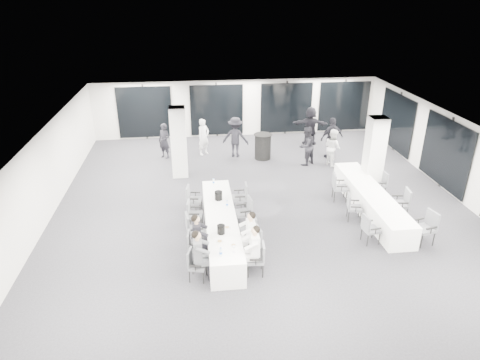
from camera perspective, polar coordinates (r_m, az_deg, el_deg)
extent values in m
cube|color=#222227|center=(14.65, 3.03, -3.88)|extent=(14.00, 16.00, 0.02)
cube|color=silver|center=(13.55, 3.29, 6.69)|extent=(14.00, 16.00, 0.02)
cube|color=beige|center=(14.64, -25.01, -0.18)|extent=(0.02, 16.00, 2.80)
cube|color=beige|center=(16.68, 27.64, 2.18)|extent=(0.02, 16.00, 2.80)
cube|color=beige|center=(21.56, -0.46, 9.55)|extent=(14.00, 0.02, 2.80)
cube|color=black|center=(21.51, -0.43, 9.38)|extent=(13.60, 0.06, 2.50)
cube|color=black|center=(17.43, 25.69, 3.27)|extent=(0.06, 14.00, 2.50)
cube|color=silver|center=(16.85, -8.17, 5.01)|extent=(0.60, 0.60, 2.80)
cube|color=silver|center=(16.13, 17.43, 3.22)|extent=(0.60, 0.60, 2.80)
cube|color=white|center=(12.87, -2.55, -6.20)|extent=(0.90, 5.00, 0.75)
cube|color=white|center=(14.98, 17.00, -2.68)|extent=(0.90, 5.00, 0.75)
cylinder|color=black|center=(18.72, 3.05, 4.47)|extent=(0.70, 0.70, 1.10)
cylinder|color=black|center=(18.54, 3.09, 6.07)|extent=(0.80, 0.80, 0.02)
cube|color=#515358|center=(11.20, -5.67, -11.32)|extent=(0.51, 0.52, 0.07)
cube|color=#515358|center=(11.10, -6.74, -10.19)|extent=(0.16, 0.42, 0.41)
cylinder|color=black|center=(11.51, -6.32, -11.61)|extent=(0.03, 0.03, 0.37)
cylinder|color=black|center=(11.23, -6.75, -12.67)|extent=(0.03, 0.03, 0.37)
cylinder|color=black|center=(11.44, -4.52, -11.78)|extent=(0.03, 0.03, 0.37)
cylinder|color=black|center=(11.15, -4.91, -12.86)|extent=(0.03, 0.03, 0.37)
cube|color=black|center=(11.29, -5.45, -10.03)|extent=(0.31, 0.11, 0.04)
cube|color=black|center=(10.93, -5.97, -11.34)|extent=(0.31, 0.11, 0.04)
cube|color=#515358|center=(11.86, -5.79, -8.95)|extent=(0.47, 0.49, 0.08)
cube|color=#515358|center=(11.74, -6.86, -7.90)|extent=(0.10, 0.44, 0.44)
cylinder|color=black|center=(12.16, -6.58, -9.37)|extent=(0.03, 0.03, 0.39)
cylinder|color=black|center=(11.85, -6.73, -10.38)|extent=(0.03, 0.03, 0.39)
cylinder|color=black|center=(12.13, -4.78, -9.37)|extent=(0.03, 0.03, 0.39)
cylinder|color=black|center=(11.82, -4.87, -10.39)|extent=(0.03, 0.03, 0.39)
cube|color=black|center=(11.97, -5.74, -7.68)|extent=(0.32, 0.07, 0.04)
cube|color=black|center=(11.58, -5.90, -8.92)|extent=(0.32, 0.07, 0.04)
cube|color=#515358|center=(12.54, -5.89, -6.67)|extent=(0.55, 0.57, 0.09)
cube|color=#515358|center=(12.37, -7.03, -5.65)|extent=(0.13, 0.49, 0.49)
cylinder|color=black|center=(12.83, -6.93, -7.29)|extent=(0.04, 0.04, 0.44)
cylinder|color=black|center=(12.48, -6.67, -8.29)|extent=(0.04, 0.04, 0.44)
cylinder|color=black|center=(12.88, -5.04, -7.08)|extent=(0.04, 0.04, 0.44)
cylinder|color=black|center=(12.52, -4.72, -8.07)|extent=(0.04, 0.04, 0.44)
cube|color=black|center=(12.68, -6.11, -5.36)|extent=(0.36, 0.09, 0.04)
cube|color=black|center=(12.22, -5.74, -6.57)|extent=(0.36, 0.09, 0.04)
cube|color=#515358|center=(13.45, -5.99, -4.65)|extent=(0.49, 0.50, 0.08)
cube|color=#515358|center=(13.35, -6.92, -3.68)|extent=(0.11, 0.44, 0.43)
cylinder|color=black|center=(13.74, -6.64, -5.10)|extent=(0.03, 0.03, 0.39)
cylinder|color=black|center=(13.42, -6.83, -5.89)|extent=(0.03, 0.03, 0.39)
cylinder|color=black|center=(13.70, -5.08, -5.12)|extent=(0.03, 0.03, 0.39)
cylinder|color=black|center=(13.38, -5.23, -5.92)|extent=(0.03, 0.03, 0.39)
cube|color=black|center=(13.57, -5.91, -3.58)|extent=(0.32, 0.08, 0.04)
cube|color=black|center=(13.16, -6.13, -4.54)|extent=(0.32, 0.08, 0.04)
cube|color=#515358|center=(14.30, -6.08, -2.69)|extent=(0.52, 0.54, 0.08)
cube|color=#515358|center=(14.21, -6.99, -1.71)|extent=(0.13, 0.46, 0.45)
cylinder|color=black|center=(14.61, -6.69, -3.16)|extent=(0.04, 0.04, 0.40)
cylinder|color=black|center=(14.27, -6.93, -3.89)|extent=(0.04, 0.04, 0.40)
cylinder|color=black|center=(14.56, -5.16, -3.20)|extent=(0.04, 0.04, 0.40)
cylinder|color=black|center=(14.21, -5.36, -3.94)|extent=(0.04, 0.04, 0.40)
cube|color=black|center=(14.44, -5.97, -1.65)|extent=(0.34, 0.09, 0.04)
cube|color=black|center=(14.01, -6.25, -2.54)|extent=(0.34, 0.09, 0.04)
cube|color=#515358|center=(11.34, 2.04, -10.58)|extent=(0.47, 0.49, 0.08)
cube|color=#515358|center=(11.21, 3.13, -9.49)|extent=(0.09, 0.44, 0.43)
cylinder|color=black|center=(11.33, 3.06, -12.06)|extent=(0.03, 0.03, 0.39)
cylinder|color=black|center=(11.64, 2.91, -10.96)|extent=(0.03, 0.03, 0.39)
cylinder|color=black|center=(11.31, 1.11, -12.11)|extent=(0.03, 0.03, 0.39)
cylinder|color=black|center=(11.62, 1.02, -11.00)|extent=(0.03, 0.03, 0.39)
cube|color=black|center=(11.06, 2.13, -10.60)|extent=(0.32, 0.07, 0.04)
cube|color=black|center=(11.44, 1.98, -9.25)|extent=(0.32, 0.07, 0.04)
cube|color=#515358|center=(11.93, 1.51, -8.53)|extent=(0.53, 0.55, 0.08)
cube|color=#515358|center=(11.85, 2.51, -7.28)|extent=(0.14, 0.45, 0.45)
cylinder|color=black|center=(11.97, 2.70, -9.81)|extent=(0.04, 0.04, 0.40)
cylinder|color=black|center=(12.27, 2.06, -8.84)|extent=(0.04, 0.04, 0.40)
cylinder|color=black|center=(11.86, 0.91, -10.14)|extent=(0.04, 0.04, 0.40)
cylinder|color=black|center=(12.16, 0.31, -9.15)|extent=(0.04, 0.04, 0.40)
cube|color=black|center=(11.65, 1.92, -8.46)|extent=(0.33, 0.10, 0.04)
cube|color=black|center=(12.04, 1.13, -7.27)|extent=(0.33, 0.10, 0.04)
cube|color=#515358|center=(12.59, 1.01, -6.75)|extent=(0.48, 0.49, 0.07)
cube|color=#515358|center=(12.51, 1.91, -5.66)|extent=(0.11, 0.42, 0.42)
cylinder|color=black|center=(12.60, 2.04, -7.93)|extent=(0.03, 0.03, 0.37)
cylinder|color=black|center=(12.90, 1.57, -7.09)|extent=(0.03, 0.03, 0.37)
cylinder|color=black|center=(12.51, 0.42, -8.16)|extent=(0.03, 0.03, 0.37)
cylinder|color=black|center=(12.81, -0.01, -7.31)|extent=(0.03, 0.03, 0.37)
cube|color=black|center=(12.32, 1.31, -6.67)|extent=(0.31, 0.08, 0.04)
cube|color=black|center=(12.70, 0.74, -5.64)|extent=(0.31, 0.08, 0.04)
cube|color=#515358|center=(13.43, 0.44, -4.40)|extent=(0.53, 0.54, 0.08)
cube|color=#515358|center=(13.36, 1.35, -3.27)|extent=(0.13, 0.46, 0.46)
cylinder|color=black|center=(13.44, 1.49, -5.60)|extent=(0.04, 0.04, 0.41)
cylinder|color=black|center=(13.77, 1.02, -4.80)|extent=(0.04, 0.04, 0.41)
cylinder|color=black|center=(13.34, -0.16, -5.83)|extent=(0.04, 0.04, 0.41)
cylinder|color=black|center=(13.68, -0.60, -5.02)|extent=(0.04, 0.04, 0.41)
cube|color=black|center=(13.14, 0.73, -4.26)|extent=(0.34, 0.09, 0.04)
cube|color=black|center=(13.57, 0.16, -3.28)|extent=(0.34, 0.09, 0.04)
cube|color=#515358|center=(14.34, -0.08, -2.41)|extent=(0.48, 0.50, 0.08)
cube|color=#515358|center=(14.24, 0.81, -1.41)|extent=(0.08, 0.46, 0.46)
cylinder|color=black|center=(14.29, 0.79, -3.63)|extent=(0.04, 0.04, 0.41)
cylinder|color=black|center=(14.65, 0.65, -2.89)|extent=(0.04, 0.04, 0.41)
cylinder|color=black|center=(14.27, -0.82, -3.69)|extent=(0.04, 0.04, 0.41)
cylinder|color=black|center=(14.62, -0.92, -2.95)|extent=(0.04, 0.04, 0.41)
cube|color=black|center=(14.04, 0.00, -2.25)|extent=(0.34, 0.05, 0.04)
cube|color=black|center=(14.49, -0.15, -1.36)|extent=(0.34, 0.05, 0.04)
cube|color=#515358|center=(13.18, 17.09, -6.34)|extent=(0.48, 0.50, 0.08)
cube|color=#515358|center=(12.96, 16.43, -5.52)|extent=(0.11, 0.44, 0.43)
cylinder|color=black|center=(13.34, 15.87, -6.93)|extent=(0.03, 0.03, 0.39)
cylinder|color=black|center=(13.07, 16.65, -7.74)|extent=(0.03, 0.03, 0.39)
cylinder|color=black|center=(13.52, 17.27, -6.68)|extent=(0.03, 0.03, 0.39)
cylinder|color=black|center=(13.25, 18.07, -7.47)|extent=(0.03, 0.03, 0.39)
cube|color=black|center=(13.28, 16.67, -5.26)|extent=(0.32, 0.08, 0.04)
cube|color=black|center=(12.93, 17.68, -6.24)|extent=(0.32, 0.08, 0.04)
cube|color=#515358|center=(14.26, 15.03, -3.63)|extent=(0.52, 0.54, 0.08)
cube|color=#515358|center=(14.11, 14.31, -2.69)|extent=(0.15, 0.43, 0.43)
cylinder|color=black|center=(14.50, 14.10, -4.06)|extent=(0.03, 0.03, 0.38)
cylinder|color=black|center=(14.17, 14.28, -4.78)|extent=(0.03, 0.03, 0.38)
cylinder|color=black|center=(14.56, 15.56, -4.11)|extent=(0.03, 0.03, 0.38)
cylinder|color=black|center=(14.24, 15.78, -4.83)|extent=(0.03, 0.03, 0.38)
cube|color=black|center=(14.39, 14.97, -2.63)|extent=(0.32, 0.11, 0.04)
cube|color=black|center=(13.98, 15.23, -3.50)|extent=(0.32, 0.11, 0.04)
cube|color=#515358|center=(15.43, 13.20, -1.02)|extent=(0.55, 0.57, 0.08)
cube|color=#515358|center=(15.27, 12.46, -0.06)|extent=(0.14, 0.48, 0.48)
cylinder|color=black|center=(15.68, 12.24, -1.53)|extent=(0.04, 0.04, 0.43)
cylinder|color=black|center=(15.31, 12.48, -2.21)|extent=(0.04, 0.04, 0.43)
cylinder|color=black|center=(15.76, 13.73, -1.54)|extent=(0.04, 0.04, 0.43)
cylinder|color=black|center=(15.39, 14.00, -2.22)|extent=(0.04, 0.04, 0.43)
cube|color=black|center=(15.59, 13.10, -0.02)|extent=(0.36, 0.10, 0.04)
cube|color=black|center=(15.12, 13.43, -0.84)|extent=(0.36, 0.10, 0.04)
cube|color=#515358|center=(13.62, 23.33, -6.01)|extent=(0.59, 0.61, 0.09)
cube|color=#515358|center=(13.64, 24.29, -4.76)|extent=(0.16, 0.50, 0.49)
cylinder|color=black|center=(13.75, 24.41, -7.19)|extent=(0.04, 0.04, 0.44)
cylinder|color=black|center=(14.02, 23.26, -6.37)|extent=(0.04, 0.04, 0.44)
cylinder|color=black|center=(13.49, 23.04, -7.58)|extent=(0.04, 0.04, 0.44)
cylinder|color=black|center=(13.75, 21.90, -6.73)|extent=(0.04, 0.04, 0.44)
cube|color=black|center=(13.37, 24.20, -5.86)|extent=(0.37, 0.12, 0.04)
cube|color=black|center=(13.71, 22.74, -4.84)|extent=(0.37, 0.12, 0.04)
cube|color=#515358|center=(14.84, 20.47, -3.04)|extent=(0.54, 0.56, 0.08)
cube|color=#515358|center=(14.80, 21.47, -2.05)|extent=(0.12, 0.49, 0.48)
cylinder|color=black|center=(14.85, 21.34, -4.28)|extent=(0.04, 0.04, 0.43)
cylinder|color=black|center=(15.19, 20.83, -3.53)|extent=(0.04, 0.04, 0.43)
cylinder|color=black|center=(14.71, 19.81, -4.32)|extent=(0.04, 0.04, 0.43)
cylinder|color=black|center=(15.05, 19.33, -3.56)|extent=(0.04, 0.04, 0.43)
cube|color=black|center=(14.54, 20.89, -2.89)|extent=(0.36, 0.09, 0.04)
cube|color=black|center=(14.98, 20.26, -1.98)|extent=(0.36, 0.09, 0.04)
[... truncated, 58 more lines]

